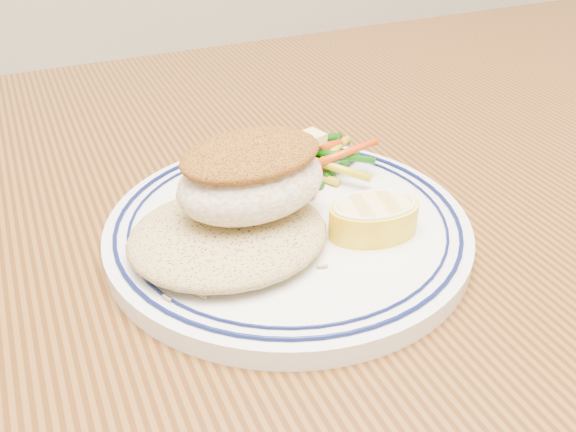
{
  "coord_description": "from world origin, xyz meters",
  "views": [
    {
      "loc": [
        -0.13,
        -0.35,
        1.02
      ],
      "look_at": [
        0.02,
        0.0,
        0.77
      ],
      "focal_mm": 40.0,
      "sensor_mm": 36.0,
      "label": 1
    }
  ],
  "objects_px": {
    "plate": "(288,228)",
    "lemon_wedge": "(374,217)",
    "fish_fillet": "(251,175)",
    "vegetable_pile": "(301,157)",
    "dining_table": "(262,346)",
    "rice_pilaf": "(228,231)"
  },
  "relations": [
    {
      "from": "plate",
      "to": "lemon_wedge",
      "type": "height_order",
      "value": "lemon_wedge"
    },
    {
      "from": "fish_fillet",
      "to": "lemon_wedge",
      "type": "distance_m",
      "value": 0.09
    },
    {
      "from": "vegetable_pile",
      "to": "lemon_wedge",
      "type": "bearing_deg",
      "value": -85.44
    },
    {
      "from": "dining_table",
      "to": "fish_fillet",
      "type": "distance_m",
      "value": 0.16
    },
    {
      "from": "plate",
      "to": "vegetable_pile",
      "type": "bearing_deg",
      "value": 57.75
    },
    {
      "from": "rice_pilaf",
      "to": "lemon_wedge",
      "type": "height_order",
      "value": "rice_pilaf"
    },
    {
      "from": "plate",
      "to": "fish_fillet",
      "type": "height_order",
      "value": "fish_fillet"
    },
    {
      "from": "lemon_wedge",
      "to": "fish_fillet",
      "type": "bearing_deg",
      "value": 155.8
    },
    {
      "from": "plate",
      "to": "rice_pilaf",
      "type": "relative_size",
      "value": 1.93
    },
    {
      "from": "fish_fillet",
      "to": "dining_table",
      "type": "bearing_deg",
      "value": 13.21
    },
    {
      "from": "dining_table",
      "to": "plate",
      "type": "distance_m",
      "value": 0.11
    },
    {
      "from": "dining_table",
      "to": "vegetable_pile",
      "type": "xyz_separation_m",
      "value": [
        0.06,
        0.07,
        0.13
      ]
    },
    {
      "from": "fish_fillet",
      "to": "lemon_wedge",
      "type": "bearing_deg",
      "value": -24.2
    },
    {
      "from": "dining_table",
      "to": "plate",
      "type": "bearing_deg",
      "value": 5.17
    },
    {
      "from": "fish_fillet",
      "to": "vegetable_pile",
      "type": "relative_size",
      "value": 1.04
    },
    {
      "from": "dining_table",
      "to": "rice_pilaf",
      "type": "bearing_deg",
      "value": -158.79
    },
    {
      "from": "vegetable_pile",
      "to": "fish_fillet",
      "type": "bearing_deg",
      "value": -135.64
    },
    {
      "from": "rice_pilaf",
      "to": "lemon_wedge",
      "type": "xyz_separation_m",
      "value": [
        0.1,
        -0.03,
        0.0
      ]
    },
    {
      "from": "plate",
      "to": "vegetable_pile",
      "type": "height_order",
      "value": "vegetable_pile"
    },
    {
      "from": "rice_pilaf",
      "to": "lemon_wedge",
      "type": "relative_size",
      "value": 1.96
    },
    {
      "from": "plate",
      "to": "vegetable_pile",
      "type": "xyz_separation_m",
      "value": [
        0.04,
        0.06,
        0.02
      ]
    },
    {
      "from": "rice_pilaf",
      "to": "vegetable_pile",
      "type": "height_order",
      "value": "vegetable_pile"
    }
  ]
}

